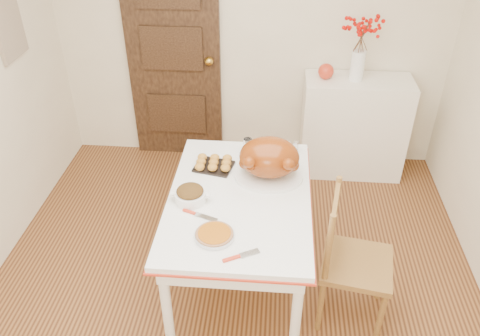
# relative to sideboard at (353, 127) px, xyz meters

# --- Properties ---
(floor) EXTENTS (3.50, 4.00, 0.00)m
(floor) POSITION_rel_sideboard_xyz_m (-0.96, -1.78, -0.46)
(floor) COLOR #452312
(floor) RESTS_ON ground
(wall_back) EXTENTS (3.50, 0.00, 2.50)m
(wall_back) POSITION_rel_sideboard_xyz_m (-0.96, 0.22, 0.79)
(wall_back) COLOR beige
(wall_back) RESTS_ON ground
(door_back) EXTENTS (0.85, 0.06, 2.06)m
(door_back) POSITION_rel_sideboard_xyz_m (-1.66, 0.19, 0.57)
(door_back) COLOR black
(door_back) RESTS_ON ground
(photo_board) EXTENTS (0.03, 0.35, 0.45)m
(photo_board) POSITION_rel_sideboard_xyz_m (-2.69, -0.58, 1.04)
(photo_board) COLOR #B7AC8C
(photo_board) RESTS_ON ground
(sideboard) EXTENTS (0.93, 0.41, 0.93)m
(sideboard) POSITION_rel_sideboard_xyz_m (0.00, 0.00, 0.00)
(sideboard) COLOR white
(sideboard) RESTS_ON floor
(kitchen_table) EXTENTS (0.91, 1.32, 0.79)m
(kitchen_table) POSITION_rel_sideboard_xyz_m (-0.91, -1.54, -0.07)
(kitchen_table) COLOR white
(kitchen_table) RESTS_ON floor
(chair_oak) EXTENTS (0.49, 0.49, 0.96)m
(chair_oak) POSITION_rel_sideboard_xyz_m (-0.16, -1.73, 0.02)
(chair_oak) COLOR olive
(chair_oak) RESTS_ON floor
(berry_vase) EXTENTS (0.27, 0.27, 0.53)m
(berry_vase) POSITION_rel_sideboard_xyz_m (-0.04, 0.00, 0.73)
(berry_vase) COLOR white
(berry_vase) RESTS_ON sideboard
(apple) EXTENTS (0.13, 0.13, 0.13)m
(apple) POSITION_rel_sideboard_xyz_m (-0.30, 0.00, 0.53)
(apple) COLOR red
(apple) RESTS_ON sideboard
(turkey_platter) EXTENTS (0.49, 0.41, 0.29)m
(turkey_platter) POSITION_rel_sideboard_xyz_m (-0.74, -1.32, 0.47)
(turkey_platter) COLOR maroon
(turkey_platter) RESTS_ON kitchen_table
(pumpkin_pie) EXTENTS (0.27, 0.27, 0.05)m
(pumpkin_pie) POSITION_rel_sideboard_xyz_m (-1.02, -1.92, 0.35)
(pumpkin_pie) COLOR #A1520D
(pumpkin_pie) RESTS_ON kitchen_table
(stuffing_dish) EXTENTS (0.29, 0.25, 0.10)m
(stuffing_dish) POSITION_rel_sideboard_xyz_m (-1.21, -1.60, 0.38)
(stuffing_dish) COLOR #5A3711
(stuffing_dish) RESTS_ON kitchen_table
(rolls_tray) EXTENTS (0.28, 0.24, 0.07)m
(rolls_tray) POSITION_rel_sideboard_xyz_m (-1.11, -1.23, 0.36)
(rolls_tray) COLOR #BE7524
(rolls_tray) RESTS_ON kitchen_table
(pie_server) EXTENTS (0.22, 0.15, 0.01)m
(pie_server) POSITION_rel_sideboard_xyz_m (-0.86, -2.06, 0.33)
(pie_server) COLOR silver
(pie_server) RESTS_ON kitchen_table
(carving_knife) EXTENTS (0.23, 0.13, 0.01)m
(carving_knife) POSITION_rel_sideboard_xyz_m (-1.13, -1.75, 0.33)
(carving_knife) COLOR silver
(carving_knife) RESTS_ON kitchen_table
(drinking_glass) EXTENTS (0.06, 0.06, 0.10)m
(drinking_glass) POSITION_rel_sideboard_xyz_m (-0.90, -1.01, 0.38)
(drinking_glass) COLOR white
(drinking_glass) RESTS_ON kitchen_table
(shaker_pair) EXTENTS (0.09, 0.06, 0.09)m
(shaker_pair) POSITION_rel_sideboard_xyz_m (-0.58, -0.99, 0.37)
(shaker_pair) COLOR white
(shaker_pair) RESTS_ON kitchen_table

